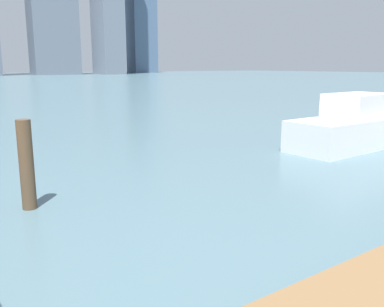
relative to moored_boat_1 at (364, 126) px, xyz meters
The scene contains 5 objects.
ground_plane 9.88m from the moored_boat_1, 151.04° to the left, with size 300.00×300.00×0.00m, color slate.
dock_piling_1 10.20m from the moored_boat_1, behind, with size 0.25×0.25×1.58m, color brown.
moored_boat_1 is the anchor object (origin of this frame).
skyline_tower_6 140.23m from the moored_boat_1, 68.61° to the left, with size 6.47×8.00×47.78m, color slate.
skyline_tower_7 144.59m from the moored_boat_1, 63.96° to the left, with size 8.80×7.90×35.79m, color slate.
Camera 1 is at (-3.30, 7.75, 2.46)m, focal length 39.15 mm.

